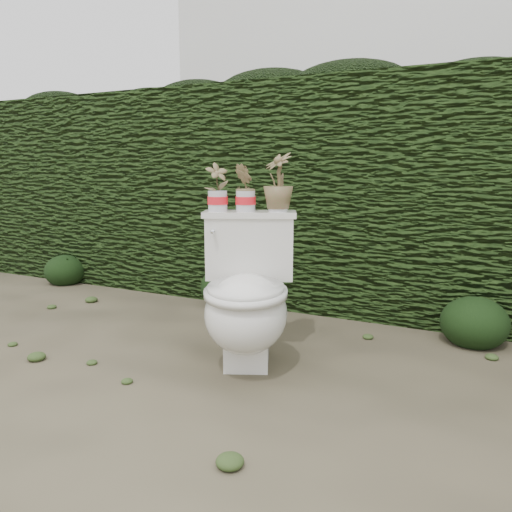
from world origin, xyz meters
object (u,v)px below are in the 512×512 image
at_px(potted_plant_left, 218,188).
at_px(potted_plant_center, 246,189).
at_px(potted_plant_right, 278,184).
at_px(toilet, 247,298).

height_order(potted_plant_left, potted_plant_center, potted_plant_left).
distance_m(potted_plant_left, potted_plant_right, 0.33).
distance_m(potted_plant_center, potted_plant_right, 0.18).
xyz_separation_m(potted_plant_left, potted_plant_center, (0.14, 0.06, -0.00)).
relative_size(toilet, potted_plant_right, 2.70).
xyz_separation_m(toilet, potted_plant_right, (0.04, 0.28, 0.57)).
bearing_deg(potted_plant_left, potted_plant_center, -32.13).
bearing_deg(potted_plant_center, potted_plant_left, -100.22).
distance_m(toilet, potted_plant_center, 0.59).
height_order(toilet, potted_plant_right, potted_plant_right).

